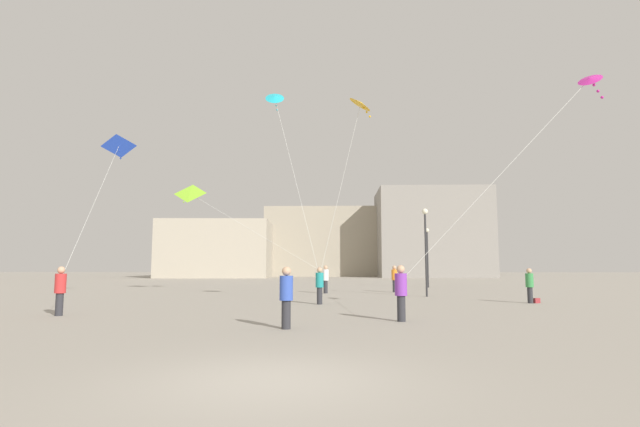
{
  "coord_description": "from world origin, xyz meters",
  "views": [
    {
      "loc": [
        1.06,
        -7.71,
        1.77
      ],
      "look_at": [
        0.0,
        19.66,
        4.78
      ],
      "focal_mm": 27.16,
      "sensor_mm": 36.0,
      "label": 1
    }
  ],
  "objects_px": {
    "kite_magenta_diamond": "(587,83)",
    "person_in_red": "(60,289)",
    "person_in_orange": "(394,278)",
    "lamppost_east": "(426,238)",
    "kite_lime_delta": "(191,194)",
    "kite_cobalt_delta": "(119,148)",
    "handbag_beside_flyer": "(537,301)",
    "person_in_purple": "(401,290)",
    "building_left_hall": "(219,250)",
    "person_in_white": "(326,278)",
    "person_in_green": "(530,284)",
    "building_centre_hall": "(328,242)",
    "person_in_teal": "(320,284)",
    "building_right_hall": "(431,234)",
    "kite_cyan_diamond": "(275,99)",
    "person_in_blue": "(286,295)",
    "kite_amber_diamond": "(360,105)",
    "lamppost_west": "(427,248)"
  },
  "relations": [
    {
      "from": "person_in_red",
      "to": "handbag_beside_flyer",
      "type": "height_order",
      "value": "person_in_red"
    },
    {
      "from": "person_in_white",
      "to": "person_in_purple",
      "type": "bearing_deg",
      "value": 52.63
    },
    {
      "from": "building_centre_hall",
      "to": "person_in_orange",
      "type": "bearing_deg",
      "value": -84.0
    },
    {
      "from": "kite_lime_delta",
      "to": "person_in_orange",
      "type": "bearing_deg",
      "value": 1.61
    },
    {
      "from": "kite_cobalt_delta",
      "to": "kite_cyan_diamond",
      "type": "height_order",
      "value": "kite_cyan_diamond"
    },
    {
      "from": "building_right_hall",
      "to": "kite_amber_diamond",
      "type": "bearing_deg",
      "value": -103.51
    },
    {
      "from": "building_left_hall",
      "to": "building_centre_hall",
      "type": "height_order",
      "value": "building_centre_hall"
    },
    {
      "from": "kite_cobalt_delta",
      "to": "handbag_beside_flyer",
      "type": "xyz_separation_m",
      "value": [
        22.51,
        -2.97,
        -8.57
      ]
    },
    {
      "from": "kite_lime_delta",
      "to": "kite_magenta_diamond",
      "type": "xyz_separation_m",
      "value": [
        18.93,
        -17.53,
        1.08
      ]
    },
    {
      "from": "building_centre_hall",
      "to": "person_in_purple",
      "type": "bearing_deg",
      "value": -86.86
    },
    {
      "from": "kite_cobalt_delta",
      "to": "lamppost_east",
      "type": "bearing_deg",
      "value": 6.28
    },
    {
      "from": "person_in_blue",
      "to": "kite_cyan_diamond",
      "type": "xyz_separation_m",
      "value": [
        -2.21,
        13.45,
        10.65
      ]
    },
    {
      "from": "person_in_orange",
      "to": "building_right_hall",
      "type": "relative_size",
      "value": 0.1
    },
    {
      "from": "person_in_green",
      "to": "person_in_red",
      "type": "height_order",
      "value": "person_in_red"
    },
    {
      "from": "person_in_purple",
      "to": "kite_lime_delta",
      "type": "relative_size",
      "value": 0.17
    },
    {
      "from": "person_in_blue",
      "to": "person_in_teal",
      "type": "xyz_separation_m",
      "value": [
        0.6,
        9.1,
        -0.02
      ]
    },
    {
      "from": "person_in_blue",
      "to": "kite_magenta_diamond",
      "type": "xyz_separation_m",
      "value": [
        9.95,
        2.16,
        6.99
      ]
    },
    {
      "from": "kite_lime_delta",
      "to": "kite_magenta_diamond",
      "type": "bearing_deg",
      "value": -42.8
    },
    {
      "from": "person_in_purple",
      "to": "person_in_blue",
      "type": "xyz_separation_m",
      "value": [
        -3.53,
        -2.03,
        -0.03
      ]
    },
    {
      "from": "person_in_orange",
      "to": "lamppost_east",
      "type": "xyz_separation_m",
      "value": [
        1.35,
        -4.87,
        2.49
      ]
    },
    {
      "from": "building_right_hall",
      "to": "lamppost_west",
      "type": "relative_size",
      "value": 3.64
    },
    {
      "from": "person_in_red",
      "to": "kite_amber_diamond",
      "type": "bearing_deg",
      "value": 126.23
    },
    {
      "from": "kite_cobalt_delta",
      "to": "person_in_purple",
      "type": "bearing_deg",
      "value": -36.95
    },
    {
      "from": "kite_amber_diamond",
      "to": "building_right_hall",
      "type": "bearing_deg",
      "value": 76.49
    },
    {
      "from": "kite_cyan_diamond",
      "to": "building_right_hall",
      "type": "bearing_deg",
      "value": 70.82
    },
    {
      "from": "person_in_red",
      "to": "person_in_purple",
      "type": "relative_size",
      "value": 0.98
    },
    {
      "from": "person_in_green",
      "to": "handbag_beside_flyer",
      "type": "distance_m",
      "value": 0.88
    },
    {
      "from": "kite_cyan_diamond",
      "to": "person_in_white",
      "type": "bearing_deg",
      "value": 61.06
    },
    {
      "from": "kite_amber_diamond",
      "to": "person_in_teal",
      "type": "bearing_deg",
      "value": 149.69
    },
    {
      "from": "person_in_green",
      "to": "person_in_white",
      "type": "bearing_deg",
      "value": -136.62
    },
    {
      "from": "building_centre_hall",
      "to": "kite_lime_delta",
      "type": "bearing_deg",
      "value": -98.45
    },
    {
      "from": "person_in_blue",
      "to": "handbag_beside_flyer",
      "type": "height_order",
      "value": "person_in_blue"
    },
    {
      "from": "kite_magenta_diamond",
      "to": "person_in_red",
      "type": "bearing_deg",
      "value": 176.19
    },
    {
      "from": "person_in_green",
      "to": "lamppost_west",
      "type": "height_order",
      "value": "lamppost_west"
    },
    {
      "from": "kite_lime_delta",
      "to": "lamppost_east",
      "type": "xyz_separation_m",
      "value": [
        15.71,
        -4.47,
        -3.38
      ]
    },
    {
      "from": "kite_cyan_diamond",
      "to": "person_in_orange",
      "type": "bearing_deg",
      "value": 41.22
    },
    {
      "from": "person_in_green",
      "to": "building_left_hall",
      "type": "bearing_deg",
      "value": -159.46
    },
    {
      "from": "person_in_green",
      "to": "building_right_hall",
      "type": "xyz_separation_m",
      "value": [
        6.65,
        59.79,
        6.49
      ]
    },
    {
      "from": "kite_lime_delta",
      "to": "building_centre_hall",
      "type": "distance_m",
      "value": 57.39
    },
    {
      "from": "kite_cyan_diamond",
      "to": "person_in_blue",
      "type": "bearing_deg",
      "value": -80.69
    },
    {
      "from": "person_in_purple",
      "to": "building_left_hall",
      "type": "xyz_separation_m",
      "value": [
        -22.08,
        64.2,
        3.57
      ]
    },
    {
      "from": "person_in_red",
      "to": "building_left_hall",
      "type": "xyz_separation_m",
      "value": [
        -9.92,
        62.83,
        3.59
      ]
    },
    {
      "from": "building_centre_hall",
      "to": "person_in_white",
      "type": "bearing_deg",
      "value": -88.84
    },
    {
      "from": "person_in_blue",
      "to": "building_centre_hall",
      "type": "bearing_deg",
      "value": 84.02
    },
    {
      "from": "kite_magenta_diamond",
      "to": "building_centre_hall",
      "type": "distance_m",
      "value": 75.06
    },
    {
      "from": "person_in_purple",
      "to": "lamppost_west",
      "type": "relative_size",
      "value": 0.36
    },
    {
      "from": "kite_cobalt_delta",
      "to": "person_in_green",
      "type": "bearing_deg",
      "value": -7.87
    },
    {
      "from": "person_in_red",
      "to": "person_in_teal",
      "type": "xyz_separation_m",
      "value": [
        9.22,
        5.7,
        -0.02
      ]
    },
    {
      "from": "person_in_teal",
      "to": "building_right_hall",
      "type": "relative_size",
      "value": 0.09
    },
    {
      "from": "person_in_blue",
      "to": "person_in_green",
      "type": "bearing_deg",
      "value": 36.87
    }
  ]
}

